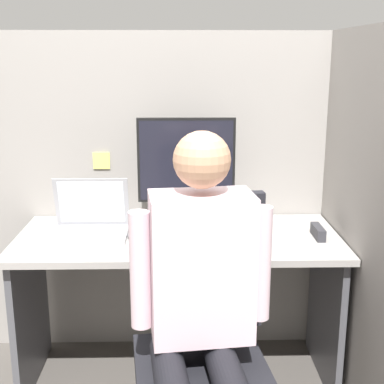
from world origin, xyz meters
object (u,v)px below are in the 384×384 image
office_chair (203,335)px  person (200,301)px  carrot_toy (165,246)px  stapler (318,232)px  monitor (186,163)px  laptop (90,224)px  paper_box (186,218)px

office_chair → person: size_ratio=0.79×
carrot_toy → office_chair: bearing=-68.5°
stapler → office_chair: size_ratio=0.14×
monitor → stapler: (0.60, -0.18, -0.29)m
monitor → office_chair: monitor is taller
stapler → carrot_toy: stapler is taller
laptop → carrot_toy: bearing=-32.4°
person → paper_box: bearing=92.2°
paper_box → carrot_toy: size_ratio=1.95×
paper_box → stapler: paper_box is taller
laptop → person: (0.48, -0.77, -0.02)m
office_chair → person: (-0.02, -0.17, 0.22)m
paper_box → person: bearing=-87.8°
laptop → person: 0.91m
stapler → carrot_toy: (-0.70, -0.16, -0.00)m
office_chair → monitor: bearing=94.3°
monitor → stapler: 0.69m
monitor → laptop: monitor is taller
stapler → carrot_toy: size_ratio=0.90×
laptop → carrot_toy: laptop is taller
monitor → carrot_toy: (-0.09, -0.35, -0.29)m
paper_box → stapler: 0.63m
paper_box → laptop: bearing=-165.2°
monitor → person: bearing=-87.9°
stapler → person: bearing=-128.8°
carrot_toy → person: 0.56m
stapler → paper_box: bearing=163.2°
carrot_toy → person: size_ratio=0.12×
carrot_toy → office_chair: size_ratio=0.16×
carrot_toy → person: person is taller
monitor → laptop: 0.53m
laptop → carrot_toy: size_ratio=2.13×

